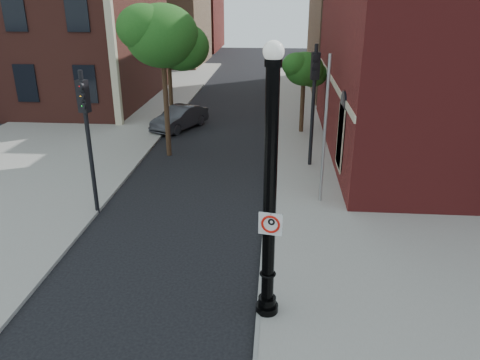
# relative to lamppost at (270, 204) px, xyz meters

# --- Properties ---
(ground) EXTENTS (120.00, 120.00, 0.00)m
(ground) POSITION_rel_lamppost_xyz_m (-2.26, -0.10, -3.05)
(ground) COLOR black
(ground) RESTS_ON ground
(sidewalk_right) EXTENTS (8.00, 60.00, 0.12)m
(sidewalk_right) POSITION_rel_lamppost_xyz_m (3.74, 9.90, -2.99)
(sidewalk_right) COLOR gray
(sidewalk_right) RESTS_ON ground
(sidewalk_left) EXTENTS (10.00, 50.00, 0.12)m
(sidewalk_left) POSITION_rel_lamppost_xyz_m (-11.26, 17.90, -2.99)
(sidewalk_left) COLOR gray
(sidewalk_left) RESTS_ON ground
(curb_edge) EXTENTS (0.10, 60.00, 0.14)m
(curb_edge) POSITION_rel_lamppost_xyz_m (-0.21, 9.90, -2.98)
(curb_edge) COLOR gray
(curb_edge) RESTS_ON ground
(bg_building_tan_a) EXTENTS (12.00, 12.00, 12.00)m
(bg_building_tan_a) POSITION_rel_lamppost_xyz_m (-14.26, 43.90, 2.95)
(bg_building_tan_a) COLOR #8E6A4D
(bg_building_tan_a) RESTS_ON ground
(bg_building_red) EXTENTS (12.00, 12.00, 10.00)m
(bg_building_red) POSITION_rel_lamppost_xyz_m (-14.26, 57.90, 1.95)
(bg_building_red) COLOR maroon
(bg_building_red) RESTS_ON ground
(lamppost) EXTENTS (0.56, 0.56, 6.60)m
(lamppost) POSITION_rel_lamppost_xyz_m (0.00, 0.00, 0.00)
(lamppost) COLOR black
(lamppost) RESTS_ON ground
(no_parking_sign) EXTENTS (0.54, 0.14, 0.55)m
(no_parking_sign) POSITION_rel_lamppost_xyz_m (0.03, -0.17, -0.42)
(no_parking_sign) COLOR white
(no_parking_sign) RESTS_ON ground
(parked_car) EXTENTS (2.96, 4.25, 1.33)m
(parked_car) POSITION_rel_lamppost_xyz_m (-5.56, 16.65, -2.39)
(parked_car) COLOR #303136
(parked_car) RESTS_ON ground
(traffic_signal_left) EXTENTS (0.38, 0.44, 5.13)m
(traffic_signal_left) POSITION_rel_lamppost_xyz_m (-6.30, 5.28, 0.41)
(traffic_signal_left) COLOR black
(traffic_signal_left) RESTS_ON ground
(traffic_signal_right) EXTENTS (0.38, 0.47, 5.48)m
(traffic_signal_right) POSITION_rel_lamppost_xyz_m (1.66, 10.79, 0.64)
(traffic_signal_right) COLOR black
(traffic_signal_right) RESTS_ON ground
(utility_pole) EXTENTS (0.11, 0.11, 5.55)m
(utility_pole) POSITION_rel_lamppost_xyz_m (1.83, 6.79, -0.27)
(utility_pole) COLOR #999999
(utility_pole) RESTS_ON ground
(street_tree_a) EXTENTS (3.92, 3.54, 7.05)m
(street_tree_a) POSITION_rel_lamppost_xyz_m (-5.10, 11.97, 2.53)
(street_tree_a) COLOR #321E14
(street_tree_a) RESTS_ON ground
(street_tree_b) EXTENTS (3.15, 2.85, 5.68)m
(street_tree_b) POSITION_rel_lamppost_xyz_m (-6.15, 17.44, 1.43)
(street_tree_b) COLOR #321E14
(street_tree_b) RESTS_ON ground
(street_tree_c) EXTENTS (2.51, 2.26, 4.52)m
(street_tree_c) POSITION_rel_lamppost_xyz_m (1.51, 16.33, 0.51)
(street_tree_c) COLOR #321E14
(street_tree_c) RESTS_ON ground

